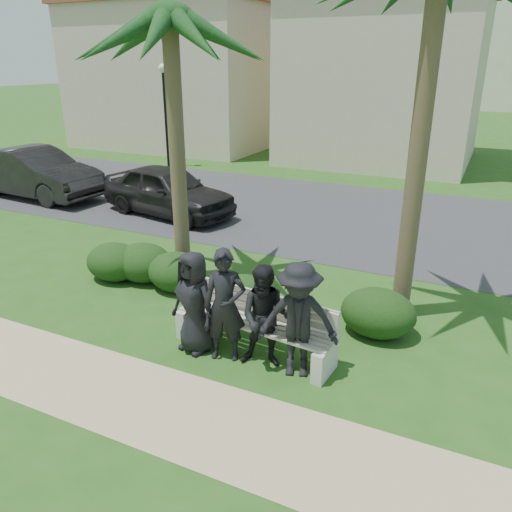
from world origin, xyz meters
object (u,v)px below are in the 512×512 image
object	(u,v)px
park_bench	(254,327)
car_b	(35,173)
man_a	(194,302)
street_lamp	(165,98)
man_b	(225,306)
palm_left	(170,21)
man_c	(266,317)
man_d	(298,320)
car_a	(168,191)

from	to	relation	value
park_bench	car_b	distance (m)	12.37
park_bench	man_a	size ratio (longest dim) A/B	1.62
man_a	car_b	world-z (taller)	man_a
street_lamp	park_bench	bearing A→B (deg)	-50.23
man_b	palm_left	distance (m)	5.32
man_c	park_bench	bearing A→B (deg)	126.29
man_a	man_d	xyz separation A→B (m)	(1.73, 0.06, 0.05)
man_b	car_a	world-z (taller)	man_b
street_lamp	palm_left	bearing A→B (deg)	-53.75
man_d	car_b	xyz separation A→B (m)	(-11.85, 5.95, -0.07)
street_lamp	park_bench	distance (m)	15.79
park_bench	man_b	size ratio (longest dim) A/B	1.51
man_b	car_b	world-z (taller)	man_b
man_c	car_b	size ratio (longest dim) A/B	0.33
man_b	man_d	bearing A→B (deg)	-15.48
man_c	car_b	world-z (taller)	car_b
man_b	street_lamp	bearing A→B (deg)	109.77
palm_left	car_b	xyz separation A→B (m)	(-8.33, 3.64, -4.23)
man_a	car_b	distance (m)	11.77
man_b	car_b	bearing A→B (deg)	132.37
street_lamp	park_bench	xyz separation A→B (m)	(9.98, -11.98, -2.52)
street_lamp	man_d	xyz separation A→B (m)	(10.83, -12.28, -2.04)
man_c	street_lamp	bearing A→B (deg)	116.31
car_b	park_bench	bearing A→B (deg)	-113.45
street_lamp	man_b	xyz separation A→B (m)	(9.65, -12.34, -2.03)
car_a	man_d	bearing A→B (deg)	-122.73
street_lamp	park_bench	world-z (taller)	street_lamp
man_c	car_a	world-z (taller)	man_c
man_a	palm_left	size ratio (longest dim) A/B	0.28
park_bench	man_b	world-z (taller)	man_b
street_lamp	man_a	world-z (taller)	street_lamp
man_c	man_b	bearing A→B (deg)	173.58
man_b	man_c	size ratio (longest dim) A/B	1.11
man_b	man_c	distance (m)	0.66
car_a	man_a	bearing A→B (deg)	-131.75
car_a	car_b	distance (m)	5.31
man_a	man_c	bearing A→B (deg)	18.73
park_bench	man_d	distance (m)	1.02
man_a	street_lamp	bearing A→B (deg)	141.04
man_c	car_b	bearing A→B (deg)	138.64
man_c	car_a	xyz separation A→B (m)	(-6.01, 6.10, -0.07)
man_d	car_a	size ratio (longest dim) A/B	0.41
park_bench	car_b	bearing A→B (deg)	158.41
park_bench	man_d	xyz separation A→B (m)	(0.85, -0.30, 0.48)
man_d	palm_left	distance (m)	5.92
man_b	park_bench	bearing A→B (deg)	29.19
street_lamp	car_b	size ratio (longest dim) A/B	0.85
car_b	man_c	bearing A→B (deg)	-113.87
man_a	car_b	xyz separation A→B (m)	(-10.12, 6.01, -0.01)
man_a	man_b	distance (m)	0.56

